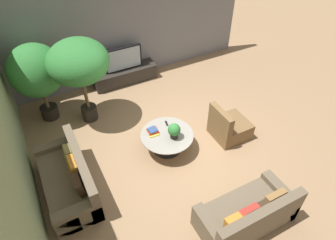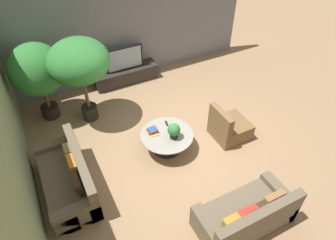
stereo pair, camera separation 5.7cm
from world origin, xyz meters
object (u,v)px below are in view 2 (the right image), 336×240
at_px(potted_palm_tall, 37,71).
at_px(couch_by_wall, 69,179).
at_px(potted_palm_corner, 79,63).
at_px(media_console, 126,75).
at_px(potted_plant_tabletop, 174,131).
at_px(coffee_table, 167,139).
at_px(couch_near_entry, 246,216).
at_px(television, 124,59).
at_px(armchair_wicker, 229,127).

bearing_deg(potted_palm_tall, couch_by_wall, -92.11).
xyz_separation_m(potted_palm_tall, potted_palm_corner, (0.88, -0.53, 0.26)).
height_order(media_console, potted_plant_tabletop, potted_plant_tabletop).
height_order(coffee_table, potted_plant_tabletop, potted_plant_tabletop).
bearing_deg(potted_plant_tabletop, potted_palm_tall, 131.30).
bearing_deg(couch_near_entry, media_console, -87.57).
height_order(television, armchair_wicker, television).
bearing_deg(coffee_table, media_console, 86.81).
bearing_deg(potted_palm_tall, potted_palm_corner, -31.09).
height_order(coffee_table, couch_near_entry, couch_near_entry).
bearing_deg(media_console, television, -90.00).
distance_m(media_console, armchair_wicker, 3.50).
height_order(coffee_table, potted_palm_tall, potted_palm_tall).
xyz_separation_m(media_console, television, (0.00, -0.00, 0.54)).
distance_m(couch_by_wall, potted_palm_tall, 2.68).
xyz_separation_m(couch_by_wall, potted_palm_corner, (0.97, 1.93, 1.31)).
bearing_deg(potted_palm_corner, coffee_table, -56.22).
xyz_separation_m(television, couch_near_entry, (0.22, -5.27, -0.47)).
distance_m(armchair_wicker, potted_plant_tabletop, 1.43).
relative_size(television, potted_palm_tall, 0.54).
height_order(media_console, couch_near_entry, couch_near_entry).
bearing_deg(television, coffee_table, -93.19).
distance_m(television, potted_plant_tabletop, 3.10).
xyz_separation_m(couch_by_wall, armchair_wicker, (3.68, -0.20, -0.02)).
bearing_deg(couch_near_entry, potted_palm_tall, -61.90).
xyz_separation_m(couch_by_wall, potted_plant_tabletop, (2.30, -0.05, 0.36)).
bearing_deg(coffee_table, potted_palm_corner, 123.78).
xyz_separation_m(couch_near_entry, potted_plant_tabletop, (-0.29, 2.17, 0.35)).
height_order(potted_palm_corner, potted_plant_tabletop, potted_palm_corner).
bearing_deg(coffee_table, armchair_wicker, -11.29).
relative_size(couch_near_entry, potted_palm_tall, 0.87).
bearing_deg(armchair_wicker, coffee_table, 78.71).
xyz_separation_m(media_console, potted_palm_tall, (-2.28, -0.58, 1.11)).
xyz_separation_m(couch_by_wall, couch_near_entry, (2.59, -2.22, 0.01)).
distance_m(media_console, potted_palm_corner, 2.26).
bearing_deg(potted_palm_corner, potted_palm_tall, 148.91).
height_order(media_console, potted_palm_tall, potted_palm_tall).
relative_size(couch_near_entry, potted_plant_tabletop, 4.84).
distance_m(media_console, couch_by_wall, 3.86).
height_order(armchair_wicker, potted_palm_tall, potted_palm_tall).
bearing_deg(television, armchair_wicker, -68.05).
relative_size(armchair_wicker, potted_palm_corner, 0.40).
relative_size(couch_near_entry, armchair_wicker, 2.02).
bearing_deg(couch_near_entry, potted_palm_corner, -68.68).
distance_m(couch_near_entry, potted_plant_tabletop, 2.21).
bearing_deg(potted_palm_tall, media_console, 14.36).
bearing_deg(potted_palm_tall, armchair_wicker, -36.63).
xyz_separation_m(coffee_table, potted_palm_corner, (-1.23, 1.84, 1.29)).
relative_size(coffee_table, couch_near_entry, 0.67).
distance_m(couch_by_wall, couch_near_entry, 3.41).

